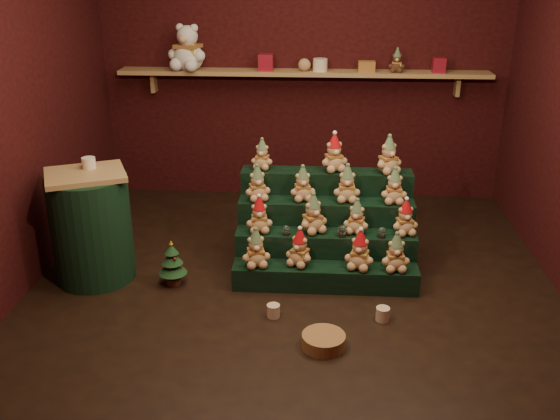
# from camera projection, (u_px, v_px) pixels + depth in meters

# --- Properties ---
(ground) EXTENTS (4.00, 4.00, 0.00)m
(ground) POSITION_uv_depth(u_px,v_px,m) (294.00, 284.00, 4.81)
(ground) COLOR black
(ground) RESTS_ON ground
(back_wall) EXTENTS (4.00, 0.10, 2.80)m
(back_wall) POSITION_uv_depth(u_px,v_px,m) (304.00, 59.00, 6.17)
(back_wall) COLOR black
(back_wall) RESTS_ON ground
(front_wall) EXTENTS (4.00, 0.10, 2.80)m
(front_wall) POSITION_uv_depth(u_px,v_px,m) (274.00, 223.00, 2.38)
(front_wall) COLOR black
(front_wall) RESTS_ON ground
(left_wall) EXTENTS (0.10, 4.00, 2.80)m
(left_wall) POSITION_uv_depth(u_px,v_px,m) (6.00, 101.00, 4.40)
(left_wall) COLOR black
(left_wall) RESTS_ON ground
(back_shelf) EXTENTS (3.60, 0.26, 0.24)m
(back_shelf) POSITION_uv_depth(u_px,v_px,m) (303.00, 73.00, 6.05)
(back_shelf) COLOR tan
(back_shelf) RESTS_ON ground
(riser_tier_front) EXTENTS (1.40, 0.22, 0.18)m
(riser_tier_front) POSITION_uv_depth(u_px,v_px,m) (325.00, 277.00, 4.73)
(riser_tier_front) COLOR black
(riser_tier_front) RESTS_ON ground
(riser_tier_midfront) EXTENTS (1.40, 0.22, 0.36)m
(riser_tier_midfront) POSITION_uv_depth(u_px,v_px,m) (325.00, 254.00, 4.90)
(riser_tier_midfront) COLOR black
(riser_tier_midfront) RESTS_ON ground
(riser_tier_midback) EXTENTS (1.40, 0.22, 0.54)m
(riser_tier_midback) POSITION_uv_depth(u_px,v_px,m) (325.00, 232.00, 5.07)
(riser_tier_midback) COLOR black
(riser_tier_midback) RESTS_ON ground
(riser_tier_back) EXTENTS (1.40, 0.22, 0.72)m
(riser_tier_back) POSITION_uv_depth(u_px,v_px,m) (326.00, 211.00, 5.24)
(riser_tier_back) COLOR black
(riser_tier_back) RESTS_ON ground
(teddy_0) EXTENTS (0.26, 0.24, 0.30)m
(teddy_0) POSITION_uv_depth(u_px,v_px,m) (256.00, 248.00, 4.65)
(teddy_0) COLOR tan
(teddy_0) RESTS_ON riser_tier_front
(teddy_1) EXTENTS (0.27, 0.26, 0.29)m
(teddy_1) POSITION_uv_depth(u_px,v_px,m) (300.00, 247.00, 4.67)
(teddy_1) COLOR tan
(teddy_1) RESTS_ON riser_tier_front
(teddy_2) EXTENTS (0.26, 0.24, 0.30)m
(teddy_2) POSITION_uv_depth(u_px,v_px,m) (360.00, 250.00, 4.62)
(teddy_2) COLOR tan
(teddy_2) RESTS_ON riser_tier_front
(teddy_3) EXTENTS (0.22, 0.20, 0.29)m
(teddy_3) POSITION_uv_depth(u_px,v_px,m) (396.00, 252.00, 4.59)
(teddy_3) COLOR tan
(teddy_3) RESTS_ON riser_tier_front
(teddy_4) EXTENTS (0.23, 0.21, 0.28)m
(teddy_4) POSITION_uv_depth(u_px,v_px,m) (259.00, 215.00, 4.80)
(teddy_4) COLOR tan
(teddy_4) RESTS_ON riser_tier_midfront
(teddy_5) EXTENTS (0.29, 0.29, 0.31)m
(teddy_5) POSITION_uv_depth(u_px,v_px,m) (313.00, 213.00, 4.79)
(teddy_5) COLOR tan
(teddy_5) RESTS_ON riser_tier_midfront
(teddy_6) EXTENTS (0.23, 0.22, 0.27)m
(teddy_6) POSITION_uv_depth(u_px,v_px,m) (357.00, 216.00, 4.78)
(teddy_6) COLOR tan
(teddy_6) RESTS_ON riser_tier_midfront
(teddy_7) EXTENTS (0.24, 0.22, 0.28)m
(teddy_7) POSITION_uv_depth(u_px,v_px,m) (405.00, 217.00, 4.76)
(teddy_7) COLOR tan
(teddy_7) RESTS_ON riser_tier_midfront
(teddy_8) EXTENTS (0.25, 0.24, 0.28)m
(teddy_8) POSITION_uv_depth(u_px,v_px,m) (257.00, 183.00, 4.94)
(teddy_8) COLOR tan
(teddy_8) RESTS_ON riser_tier_midback
(teddy_9) EXTENTS (0.23, 0.22, 0.28)m
(teddy_9) POSITION_uv_depth(u_px,v_px,m) (303.00, 183.00, 4.93)
(teddy_9) COLOR tan
(teddy_9) RESTS_ON riser_tier_midback
(teddy_10) EXTENTS (0.22, 0.20, 0.30)m
(teddy_10) POSITION_uv_depth(u_px,v_px,m) (347.00, 183.00, 4.91)
(teddy_10) COLOR tan
(teddy_10) RESTS_ON riser_tier_midback
(teddy_11) EXTENTS (0.20, 0.18, 0.28)m
(teddy_11) POSITION_uv_depth(u_px,v_px,m) (394.00, 186.00, 4.88)
(teddy_11) COLOR tan
(teddy_11) RESTS_ON riser_tier_midback
(teddy_12) EXTENTS (0.20, 0.19, 0.25)m
(teddy_12) POSITION_uv_depth(u_px,v_px,m) (262.00, 154.00, 5.10)
(teddy_12) COLOR tan
(teddy_12) RESTS_ON riser_tier_back
(teddy_13) EXTENTS (0.27, 0.26, 0.31)m
(teddy_13) POSITION_uv_depth(u_px,v_px,m) (334.00, 153.00, 5.04)
(teddy_13) COLOR tan
(teddy_13) RESTS_ON riser_tier_back
(teddy_14) EXTENTS (0.28, 0.27, 0.30)m
(teddy_14) POSITION_uv_depth(u_px,v_px,m) (389.00, 155.00, 5.00)
(teddy_14) COLOR tan
(teddy_14) RESTS_ON riser_tier_back
(snow_globe_a) EXTENTS (0.06, 0.06, 0.08)m
(snow_globe_a) POSITION_uv_depth(u_px,v_px,m) (286.00, 230.00, 4.78)
(snow_globe_a) COLOR black
(snow_globe_a) RESTS_ON riser_tier_midfront
(snow_globe_b) EXTENTS (0.07, 0.07, 0.09)m
(snow_globe_b) POSITION_uv_depth(u_px,v_px,m) (342.00, 231.00, 4.75)
(snow_globe_b) COLOR black
(snow_globe_b) RESTS_ON riser_tier_midfront
(snow_globe_c) EXTENTS (0.06, 0.06, 0.09)m
(snow_globe_c) POSITION_uv_depth(u_px,v_px,m) (382.00, 232.00, 4.73)
(snow_globe_c) COLOR black
(snow_globe_c) RESTS_ON riser_tier_midfront
(side_table) EXTENTS (0.71, 0.66, 0.87)m
(side_table) POSITION_uv_depth(u_px,v_px,m) (91.00, 227.00, 4.76)
(side_table) COLOR tan
(side_table) RESTS_ON ground
(table_ornament) EXTENTS (0.10, 0.10, 0.08)m
(table_ornament) POSITION_uv_depth(u_px,v_px,m) (89.00, 163.00, 4.68)
(table_ornament) COLOR #EDE3C3
(table_ornament) RESTS_ON side_table
(mini_christmas_tree) EXTENTS (0.22, 0.22, 0.37)m
(mini_christmas_tree) POSITION_uv_depth(u_px,v_px,m) (172.00, 263.00, 4.75)
(mini_christmas_tree) COLOR #4D281B
(mini_christmas_tree) RESTS_ON ground
(mug_left) EXTENTS (0.09, 0.09, 0.09)m
(mug_left) POSITION_uv_depth(u_px,v_px,m) (273.00, 311.00, 4.36)
(mug_left) COLOR beige
(mug_left) RESTS_ON ground
(mug_right) EXTENTS (0.10, 0.10, 0.10)m
(mug_right) POSITION_uv_depth(u_px,v_px,m) (383.00, 314.00, 4.32)
(mug_right) COLOR beige
(mug_right) RESTS_ON ground
(wicker_basket) EXTENTS (0.35, 0.35, 0.09)m
(wicker_basket) POSITION_uv_depth(u_px,v_px,m) (324.00, 341.00, 4.02)
(wicker_basket) COLOR #8F603A
(wicker_basket) RESTS_ON ground
(white_bear) EXTENTS (0.47, 0.45, 0.55)m
(white_bear) POSITION_uv_depth(u_px,v_px,m) (188.00, 41.00, 5.97)
(white_bear) COLOR white
(white_bear) RESTS_ON back_shelf
(brown_bear) EXTENTS (0.17, 0.16, 0.22)m
(brown_bear) POSITION_uv_depth(u_px,v_px,m) (397.00, 61.00, 5.91)
(brown_bear) COLOR #4E2C1A
(brown_bear) RESTS_ON back_shelf
(gift_tin_red_a) EXTENTS (0.14, 0.14, 0.16)m
(gift_tin_red_a) POSITION_uv_depth(u_px,v_px,m) (266.00, 62.00, 6.01)
(gift_tin_red_a) COLOR maroon
(gift_tin_red_a) RESTS_ON back_shelf
(gift_tin_cream) EXTENTS (0.14, 0.14, 0.12)m
(gift_tin_cream) POSITION_uv_depth(u_px,v_px,m) (320.00, 65.00, 5.99)
(gift_tin_cream) COLOR #EDE3C3
(gift_tin_cream) RESTS_ON back_shelf
(gift_tin_red_b) EXTENTS (0.12, 0.12, 0.14)m
(gift_tin_red_b) POSITION_uv_depth(u_px,v_px,m) (439.00, 65.00, 5.92)
(gift_tin_red_b) COLOR maroon
(gift_tin_red_b) RESTS_ON back_shelf
(shelf_plush_ball) EXTENTS (0.12, 0.12, 0.12)m
(shelf_plush_ball) POSITION_uv_depth(u_px,v_px,m) (304.00, 65.00, 5.99)
(shelf_plush_ball) COLOR tan
(shelf_plush_ball) RESTS_ON back_shelf
(scarf_gift_box) EXTENTS (0.16, 0.10, 0.10)m
(scarf_gift_box) POSITION_uv_depth(u_px,v_px,m) (367.00, 66.00, 5.96)
(scarf_gift_box) COLOR #DD5B1F
(scarf_gift_box) RESTS_ON back_shelf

